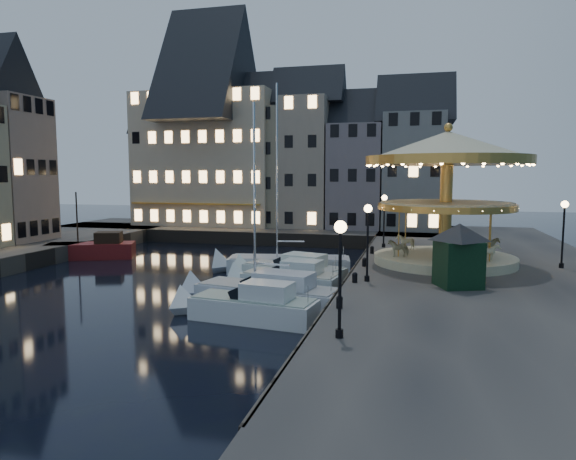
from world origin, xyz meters
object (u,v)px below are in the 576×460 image
(motorboat_d, at_px, (285,281))
(motorboat_e, at_px, (288,272))
(streetlamp_c, at_px, (384,213))
(motorboat_f, at_px, (281,265))
(streetlamp_a, at_px, (340,262))
(ticket_kiosk, at_px, (459,244))
(motorboat_c, at_px, (261,294))
(carousel, at_px, (447,172))
(bollard_d, at_px, (372,249))
(bollard_a, at_px, (339,301))
(bollard_c, at_px, (364,262))
(red_fishing_boat, at_px, (93,250))
(bollard_b, at_px, (355,277))
(streetlamp_b, at_px, (368,231))
(motorboat_b, at_px, (246,307))
(streetlamp_d, at_px, (564,224))

(motorboat_d, distance_m, motorboat_e, 2.69)
(streetlamp_c, distance_m, motorboat_f, 9.62)
(streetlamp_a, xyz_separation_m, ticket_kiosk, (4.67, 9.76, -0.50))
(motorboat_c, relative_size, motorboat_e, 1.52)
(motorboat_c, distance_m, carousel, 14.51)
(motorboat_c, bearing_deg, bollard_d, 67.36)
(bollard_a, bearing_deg, streetlamp_c, 88.24)
(bollard_c, bearing_deg, red_fishing_boat, 166.77)
(bollard_d, distance_m, ticket_kiosk, 11.68)
(streetlamp_a, xyz_separation_m, bollard_b, (-0.60, 9.50, -2.41))
(streetlamp_b, distance_m, red_fishing_boat, 26.26)
(bollard_d, bearing_deg, streetlamp_c, 80.27)
(streetlamp_a, bearing_deg, ticket_kiosk, 64.41)
(bollard_d, relative_size, carousel, 0.06)
(bollard_d, xyz_separation_m, motorboat_b, (-4.81, -14.46, -0.96))
(motorboat_e, bearing_deg, motorboat_c, -88.64)
(streetlamp_d, bearing_deg, streetlamp_a, -123.61)
(motorboat_f, bearing_deg, streetlamp_c, 39.34)
(motorboat_d, distance_m, red_fishing_boat, 20.46)
(bollard_c, bearing_deg, streetlamp_b, -82.41)
(streetlamp_c, xyz_separation_m, motorboat_c, (-5.47, -15.18, -3.34))
(motorboat_c, xyz_separation_m, motorboat_e, (-0.15, 6.47, -0.04))
(streetlamp_b, relative_size, bollard_a, 7.32)
(streetlamp_a, xyz_separation_m, streetlamp_d, (11.30, 17.00, 0.00))
(streetlamp_b, relative_size, streetlamp_c, 1.00)
(bollard_a, height_order, bollard_b, same)
(carousel, bearing_deg, red_fishing_boat, 173.51)
(motorboat_e, bearing_deg, bollard_b, -46.50)
(carousel, bearing_deg, bollard_b, -124.07)
(bollard_d, bearing_deg, motorboat_f, -160.99)
(motorboat_c, bearing_deg, red_fishing_boat, 147.82)
(motorboat_c, distance_m, ticket_kiosk, 10.63)
(bollard_c, height_order, motorboat_b, motorboat_b)
(bollard_b, bearing_deg, streetlamp_a, -86.39)
(motorboat_f, bearing_deg, bollard_a, -65.38)
(streetlamp_b, height_order, motorboat_e, streetlamp_b)
(bollard_a, height_order, carousel, carousel)
(streetlamp_b, height_order, bollard_c, streetlamp_b)
(bollard_a, bearing_deg, streetlamp_b, 84.29)
(motorboat_b, height_order, ticket_kiosk, ticket_kiosk)
(motorboat_b, height_order, carousel, carousel)
(motorboat_b, xyz_separation_m, motorboat_e, (-0.22, 9.26, 0.00))
(streetlamp_c, distance_m, motorboat_c, 16.48)
(motorboat_c, height_order, motorboat_e, motorboat_c)
(streetlamp_a, distance_m, ticket_kiosk, 10.83)
(streetlamp_b, bearing_deg, streetlamp_c, 90.00)
(streetlamp_c, xyz_separation_m, carousel, (4.33, -6.72, 3.21))
(streetlamp_c, bearing_deg, motorboat_c, -109.82)
(streetlamp_c, height_order, motorboat_e, streetlamp_c)
(streetlamp_c, height_order, red_fishing_boat, red_fishing_boat)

